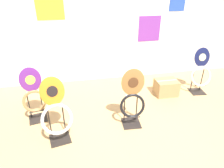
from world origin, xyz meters
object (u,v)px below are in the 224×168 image
object	(u,v)px
toilet_seat_display_woodgrain	(132,99)
toilet_seat_display_purple_note	(34,96)
toilet_seat_display_navy_moon	(201,72)
toilet_seat_display_orange_sun	(56,114)
storage_box	(166,87)

from	to	relation	value
toilet_seat_display_woodgrain	toilet_seat_display_purple_note	bearing A→B (deg)	163.47
toilet_seat_display_purple_note	toilet_seat_display_navy_moon	bearing A→B (deg)	5.39
toilet_seat_display_navy_moon	toilet_seat_display_orange_sun	distance (m)	2.81
toilet_seat_display_orange_sun	toilet_seat_display_navy_moon	bearing A→B (deg)	17.28
toilet_seat_display_woodgrain	toilet_seat_display_navy_moon	world-z (taller)	toilet_seat_display_woodgrain
toilet_seat_display_navy_moon	toilet_seat_display_orange_sun	xyz separation A→B (m)	(-2.69, -0.84, -0.01)
storage_box	toilet_seat_display_purple_note	bearing A→B (deg)	-172.31
toilet_seat_display_purple_note	toilet_seat_display_orange_sun	xyz separation A→B (m)	(0.36, -0.55, -0.01)
toilet_seat_display_woodgrain	toilet_seat_display_purple_note	world-z (taller)	toilet_seat_display_woodgrain
toilet_seat_display_navy_moon	toilet_seat_display_orange_sun	world-z (taller)	toilet_seat_display_orange_sun
toilet_seat_display_woodgrain	toilet_seat_display_purple_note	size ratio (longest dim) A/B	1.05
toilet_seat_display_navy_moon	toilet_seat_display_orange_sun	bearing A→B (deg)	-162.72
toilet_seat_display_navy_moon	toilet_seat_display_purple_note	distance (m)	3.06
toilet_seat_display_woodgrain	toilet_seat_display_orange_sun	xyz separation A→B (m)	(-1.09, -0.12, -0.02)
toilet_seat_display_navy_moon	storage_box	bearing A→B (deg)	177.14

